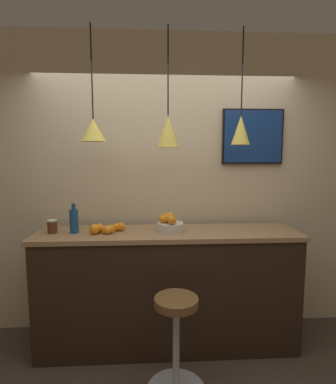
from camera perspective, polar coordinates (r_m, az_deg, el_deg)
back_wall at (r=2.98m, az=-0.42°, el=1.40°), size 8.00×0.06×2.90m
service_counter at (r=2.85m, az=0.00°, el=-17.93°), size 2.31×0.55×1.07m
bar_stool at (r=2.41m, az=1.56°, el=-25.85°), size 0.44×0.44×0.73m
fruit_bowl at (r=2.65m, az=0.27°, el=-6.06°), size 0.23×0.23×0.16m
orange_pile at (r=2.66m, az=-11.59°, el=-6.82°), size 0.30×0.19×0.09m
juice_bottle at (r=2.72m, az=-17.46°, el=-5.18°), size 0.08×0.08×0.26m
spread_jar at (r=2.78m, az=-21.18°, el=-6.12°), size 0.08×0.08×0.12m
pendant_lamp_left at (r=2.62m, az=-14.02°, el=11.46°), size 0.21×0.21×0.95m
pendant_lamp_middle at (r=2.58m, az=0.01°, el=11.51°), size 0.19×0.19×0.99m
pendant_lamp_right at (r=2.69m, az=13.69°, el=11.51°), size 0.16×0.16×0.97m
mounted_tv at (r=3.08m, az=15.83°, el=10.10°), size 0.60×0.04×0.53m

